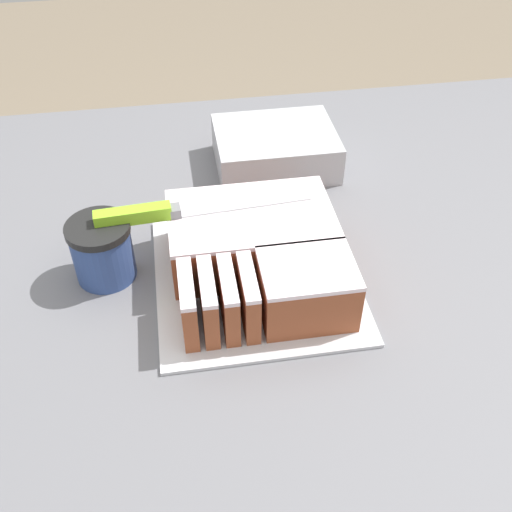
{
  "coord_description": "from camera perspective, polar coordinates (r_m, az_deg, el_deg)",
  "views": [
    {
      "loc": [
        -0.18,
        -0.71,
        1.54
      ],
      "look_at": [
        -0.07,
        -0.05,
        0.94
      ],
      "focal_mm": 42.0,
      "sensor_mm": 36.0,
      "label": 1
    }
  ],
  "objects": [
    {
      "name": "ground_plane",
      "position": [
        1.71,
        2.27,
        -22.69
      ],
      "size": [
        8.0,
        8.0,
        0.0
      ],
      "primitive_type": "plane",
      "color": "#7F705B"
    },
    {
      "name": "countertop",
      "position": [
        1.32,
        2.8,
        -14.39
      ],
      "size": [
        1.4,
        1.1,
        0.89
      ],
      "color": "slate",
      "rests_on": "ground_plane"
    },
    {
      "name": "cake_board",
      "position": [
        0.93,
        0.0,
        -2.15
      ],
      "size": [
        0.31,
        0.32,
        0.01
      ],
      "color": "silver",
      "rests_on": "countertop"
    },
    {
      "name": "cake",
      "position": [
        0.91,
        0.26,
        0.26
      ],
      "size": [
        0.25,
        0.27,
        0.09
      ],
      "color": "#994C2D",
      "rests_on": "cake_board"
    },
    {
      "name": "knife",
      "position": [
        0.91,
        -9.47,
        4.07
      ],
      "size": [
        0.33,
        0.05,
        0.02
      ],
      "rotation": [
        0.0,
        0.0,
        0.07
      ],
      "color": "silver",
      "rests_on": "cake"
    },
    {
      "name": "coffee_cup",
      "position": [
        0.94,
        -14.43,
        0.41
      ],
      "size": [
        0.1,
        0.1,
        0.1
      ],
      "color": "#334C8C",
      "rests_on": "countertop"
    },
    {
      "name": "storage_box",
      "position": [
        1.17,
        1.84,
        10.18
      ],
      "size": [
        0.23,
        0.18,
        0.07
      ],
      "color": "#B2B2B7",
      "rests_on": "countertop"
    }
  ]
}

